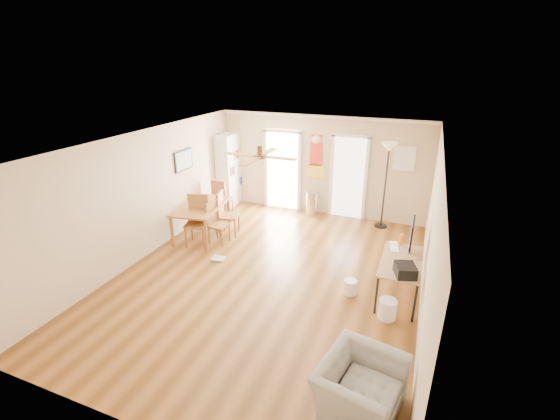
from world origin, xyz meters
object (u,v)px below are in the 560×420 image
at_px(dining_chair_right_b, 219,223).
at_px(armchair, 360,387).
at_px(printer, 405,270).
at_px(dining_table, 202,220).
at_px(dining_chair_far, 223,197).
at_px(trash_can, 312,204).
at_px(torchiere_lamp, 385,186).
at_px(dining_chair_right_a, 229,214).
at_px(wastebasket_b, 387,309).
at_px(computer_desk, 399,279).
at_px(wastebasket_a, 350,287).
at_px(bookshelf, 230,170).
at_px(dining_chair_near, 196,221).

xyz_separation_m(dining_chair_right_b, armchair, (3.75, -3.25, -0.15)).
bearing_deg(armchair, printer, 3.70).
xyz_separation_m(dining_table, armchair, (4.30, -3.43, -0.06)).
distance_m(dining_table, dining_chair_far, 1.30).
height_order(dining_chair_right_b, trash_can, dining_chair_right_b).
distance_m(trash_can, printer, 4.36).
distance_m(dining_table, armchair, 5.50).
xyz_separation_m(trash_can, torchiere_lamp, (1.84, -0.08, 0.73)).
relative_size(dining_chair_right_a, wastebasket_b, 3.12).
height_order(computer_desk, armchair, computer_desk).
bearing_deg(dining_table, computer_desk, -11.04).
relative_size(dining_table, wastebasket_b, 4.60).
height_order(dining_chair_far, wastebasket_a, dining_chair_far).
bearing_deg(dining_chair_right_b, computer_desk, -97.60).
height_order(dining_table, dining_chair_right_a, dining_chair_right_a).
xyz_separation_m(dining_chair_right_a, armchair, (3.75, -3.73, -0.19)).
height_order(trash_can, armchair, armchair).
distance_m(trash_can, wastebasket_a, 3.67).
bearing_deg(computer_desk, wastebasket_a, -163.91).
distance_m(dining_table, dining_chair_right_a, 0.64).
height_order(dining_table, dining_chair_right_b, dining_chair_right_b).
bearing_deg(dining_chair_right_a, wastebasket_a, -127.65).
relative_size(torchiere_lamp, wastebasket_b, 6.32).
bearing_deg(torchiere_lamp, dining_table, -151.94).
bearing_deg(dining_chair_far, dining_chair_right_b, 118.20).
relative_size(bookshelf, dining_chair_right_b, 2.11).
bearing_deg(dining_table, torchiere_lamp, 28.06).
bearing_deg(armchair, computer_desk, 7.09).
distance_m(dining_chair_near, printer, 4.56).
xyz_separation_m(dining_table, computer_desk, (4.51, -0.88, -0.02)).
distance_m(trash_can, torchiere_lamp, 1.98).
xyz_separation_m(dining_chair_near, trash_can, (1.88, 2.57, -0.24)).
xyz_separation_m(trash_can, armchair, (2.28, -5.56, 0.01)).
distance_m(dining_chair_right_b, wastebasket_a, 3.33).
height_order(dining_chair_near, torchiere_lamp, torchiere_lamp).
height_order(dining_chair_right_a, printer, dining_chair_right_a).
relative_size(trash_can, armchair, 0.64).
bearing_deg(wastebasket_b, trash_can, 123.01).
height_order(dining_chair_right_b, wastebasket_a, dining_chair_right_b).
xyz_separation_m(dining_chair_far, trash_can, (2.19, 0.85, -0.18)).
relative_size(dining_chair_right_a, armchair, 1.03).
xyz_separation_m(computer_desk, printer, (0.09, -0.47, 0.45)).
bearing_deg(computer_desk, dining_chair_right_b, 170.00).
height_order(printer, wastebasket_b, printer).
distance_m(trash_can, computer_desk, 3.92).
bearing_deg(computer_desk, printer, -79.69).
bearing_deg(trash_can, dining_chair_near, -126.12).
distance_m(dining_chair_far, wastebasket_b, 5.41).
relative_size(dining_table, trash_can, 2.39).
distance_m(computer_desk, wastebasket_b, 0.71).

